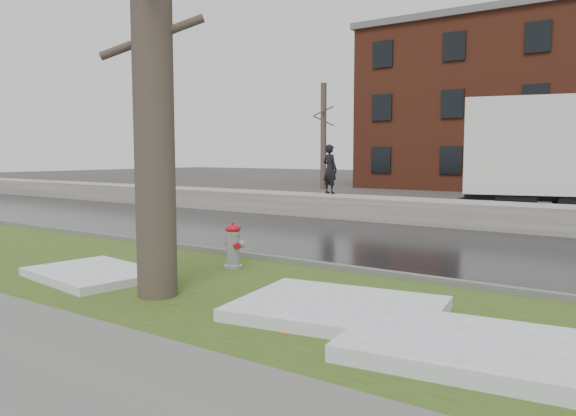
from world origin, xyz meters
The scene contains 14 objects.
ground centered at (0.00, 0.00, 0.00)m, with size 120.00×120.00×0.00m, color #47423D.
verge centered at (0.00, -1.25, 0.02)m, with size 60.00×4.50×0.04m, color #2F4717.
road centered at (0.00, 4.50, 0.01)m, with size 60.00×7.00×0.03m, color black.
parking_lot centered at (0.00, 13.00, 0.01)m, with size 60.00×9.00×0.03m, color slate.
curb centered at (0.00, 1.00, 0.07)m, with size 60.00×0.15×0.14m, color slate.
snowbank centered at (0.00, 8.70, 0.38)m, with size 60.00×1.60×0.75m, color #B4AEA4.
bg_tree_left centered at (-12.00, 22.00, 3.33)m, with size 1.40×1.62×6.50m.
bg_tree_center centered at (-6.00, 26.00, 3.33)m, with size 1.40×1.62×6.50m.
fire_hydrant centered at (-0.35, -0.01, 0.50)m, with size 0.42×0.40×0.86m.
tree centered at (0.05, -2.20, 3.74)m, with size 1.32×1.53×7.35m.
worker centered at (-3.88, 9.30, 1.62)m, with size 0.63×0.42×1.74m, color black.
snow_patch_near centered at (2.76, -1.50, 0.12)m, with size 2.60×2.00×0.16m, color white.
snow_patch_far centered at (-1.80, -2.01, 0.11)m, with size 2.20×1.60×0.14m, color white.
snow_patch_side centered at (4.78, -1.99, 0.13)m, with size 2.80×1.80×0.18m, color white.
Camera 1 is at (6.40, -7.80, 2.15)m, focal length 35.00 mm.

